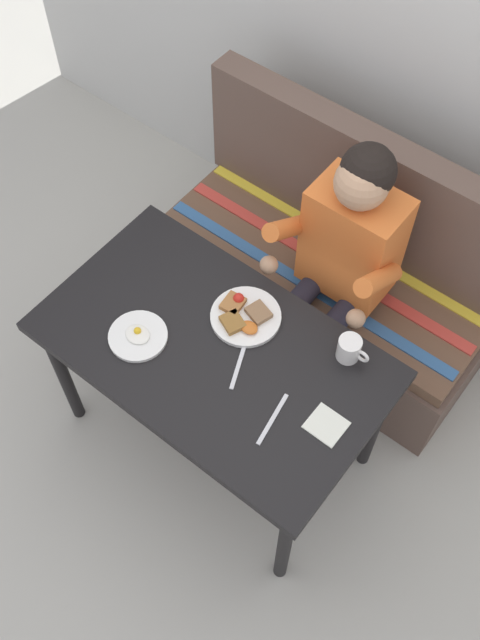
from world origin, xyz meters
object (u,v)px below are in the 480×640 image
coffee_mug (350,349)px  plate_eggs (138,336)px  napkin (326,426)px  fork (238,367)px  table (214,359)px  couch (328,275)px  knife (273,419)px  person (341,256)px  plate_breakfast (245,315)px

coffee_mug → plate_eggs: bearing=-147.8°
napkin → fork: bearing=-179.2°
table → couch: (0.00, 0.76, -0.32)m
knife → napkin: bearing=20.8°
plate_eggs → person: bearing=63.5°
coffee_mug → fork: bearing=-134.9°
table → fork: (0.12, -0.01, 0.08)m
person → coffee_mug: size_ratio=10.27×
person → knife: size_ratio=6.06×
person → coffee_mug: (0.25, -0.33, 0.04)m
couch → napkin: size_ratio=12.17×
coffee_mug → table: bearing=-146.0°
table → napkin: napkin is taller
napkin → fork: (-0.35, -0.00, -0.00)m
knife → table: bearing=155.4°
plate_breakfast → plate_eggs: plate_breakfast is taller
coffee_mug → fork: (-0.26, -0.27, -0.05)m
table → napkin: size_ratio=10.14×
plate_breakfast → knife: (0.31, -0.25, -0.01)m
knife → plate_eggs: bearing=174.8°
plate_breakfast → coffee_mug: size_ratio=2.11×
table → coffee_mug: coffee_mug is taller
coffee_mug → knife: size_ratio=0.59×
plate_breakfast → knife: bearing=-39.0°
couch → table: bearing=-90.0°
couch → napkin: 0.99m
fork → knife: (0.20, -0.08, 0.00)m
person → coffee_mug: person is taller
couch → knife: size_ratio=7.20×
person → fork: bearing=-91.2°
table → fork: fork is taller
napkin → fork: napkin is taller
napkin → person: bearing=119.8°
person → plate_breakfast: 0.44m
person → plate_eggs: size_ratio=5.91×
coffee_mug → person: bearing=127.1°
coffee_mug → knife: 0.35m
couch → person: person is taller
person → plate_eggs: bearing=-116.5°
table → plate_eggs: plate_eggs is taller
napkin → plate_eggs: bearing=-170.0°
couch → coffee_mug: size_ratio=12.20×
plate_breakfast → plate_eggs: bearing=-129.5°
plate_breakfast → coffee_mug: (0.37, 0.09, 0.03)m
coffee_mug → fork: size_ratio=0.69×
table → fork: bearing=-4.3°
table → plate_breakfast: 0.19m
fork → plate_eggs: bearing=175.8°
couch → coffee_mug: 0.78m
coffee_mug → knife: bearing=-99.8°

